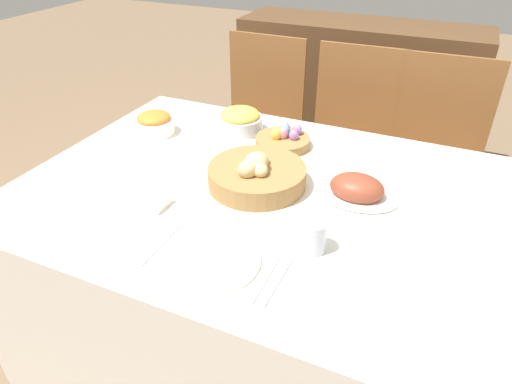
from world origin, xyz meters
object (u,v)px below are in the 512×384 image
Objects in this scene: bread_basket at (257,175)px; dinner_plate at (211,260)px; egg_basket at (283,140)px; pineapple_bowl at (240,120)px; drinking_cup at (313,236)px; knife at (266,278)px; butter_dish at (148,200)px; fork at (160,245)px; chair_far_right at (434,157)px; ham_platter at (357,189)px; sideboard at (355,97)px; spoon at (278,281)px; chair_far_center at (349,141)px; chair_far_left at (257,124)px; carrot_bowl at (154,123)px.

bread_basket is 0.39m from dinner_plate.
egg_basket is (-0.02, 0.30, -0.01)m from bread_basket.
pineapple_bowl is 0.76m from drinking_cup.
knife is 1.52× the size of butter_dish.
bread_basket is at bearing 42.75° from butter_dish.
fork is (-0.15, 0.00, -0.00)m from dinner_plate.
chair_far_right reaches higher than egg_basket.
ham_platter is 0.63m from butter_dish.
sideboard is at bearing 91.73° from bread_basket.
sideboard is 5.65× the size of dinner_plate.
sideboard is 4.60× the size of bread_basket.
spoon is 0.50m from butter_dish.
chair_far_center is at bearing 104.18° from ham_platter.
egg_basket is 1.12× the size of fork.
knife is at bearing -59.98° from pineapple_bowl.
dinner_plate reaches higher than fork.
spoon is 2.05× the size of drinking_cup.
knife is (0.25, -2.02, 0.28)m from sideboard.
bread_basket reaches higher than fork.
chair_far_left is 1.34m from drinking_cup.
ham_platter is at bearing 46.37° from fork.
chair_far_center reaches higher than sideboard.
chair_far_center is 6.18× the size of carrot_bowl.
chair_far_left is at bearing 178.83° from chair_far_center.
carrot_bowl is 0.95m from spoon.
chair_far_center is at bearing 0.68° from chair_far_left.
chair_far_center is 1.21m from butter_dish.
ham_platter is 1.41× the size of knife.
pineapple_bowl reaches higher than butter_dish.
egg_basket is 2.29× the size of drinking_cup.
chair_far_center is 4.65× the size of egg_basket.
sideboard is at bearing 71.87° from carrot_bowl.
knife is at bearing -103.97° from ham_platter.
bread_basket is 1.72× the size of fork.
egg_basket is 1.69× the size of butter_dish.
chair_far_right is 1.38m from butter_dish.
knife is (0.42, -0.73, -0.04)m from pineapple_bowl.
drinking_cup is at bearing 76.65° from spoon.
fork is (-0.20, -1.28, 0.23)m from chair_far_center.
drinking_cup is (-0.04, -0.30, 0.02)m from ham_platter.
chair_far_center is 7.88× the size of butter_dish.
pineapple_bowl is (-0.20, 0.05, 0.02)m from egg_basket.
chair_far_center is 10.64× the size of drinking_cup.
fork is 1.00× the size of knife.
sideboard is at bearing 91.06° from egg_basket.
drinking_cup is (0.29, -0.53, 0.02)m from egg_basket.
butter_dish is at bearing 160.87° from knife.
carrot_bowl is at bearing 151.43° from drinking_cup.
dinner_plate is at bearing -120.57° from ham_platter.
chair_far_right is 0.90m from ham_platter.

